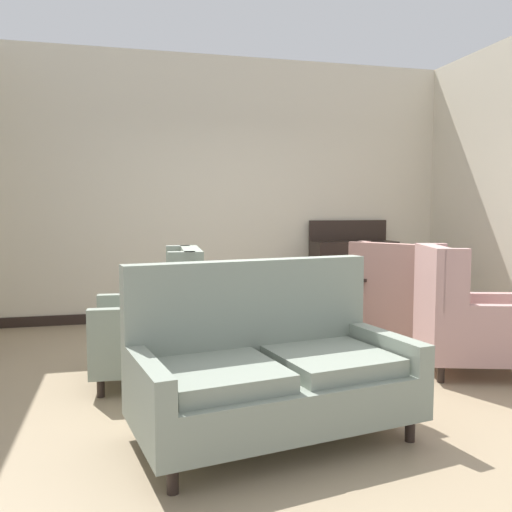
{
  "coord_description": "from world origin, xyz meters",
  "views": [
    {
      "loc": [
        -1.34,
        -4.11,
        1.37
      ],
      "look_at": [
        -0.09,
        0.88,
        0.93
      ],
      "focal_mm": 37.9,
      "sensor_mm": 36.0,
      "label": 1
    }
  ],
  "objects": [
    {
      "name": "porcelain_vase",
      "position": [
        0.13,
        0.27,
        0.6
      ],
      "size": [
        0.2,
        0.2,
        0.34
      ],
      "color": "#4C7A66",
      "rests_on": "coffee_table"
    },
    {
      "name": "armchair_far_left",
      "position": [
        1.38,
        0.78,
        0.45
      ],
      "size": [
        1.1,
        1.1,
        1.04
      ],
      "rotation": [
        0.0,
        0.0,
        2.13
      ],
      "color": "tan",
      "rests_on": "ground"
    },
    {
      "name": "ground",
      "position": [
        0.0,
        0.0,
        0.0
      ],
      "size": [
        8.06,
        8.06,
        0.0
      ],
      "primitive_type": "plane",
      "color": "#9E896B"
    },
    {
      "name": "side_table",
      "position": [
        1.01,
        1.06,
        0.42
      ],
      "size": [
        0.58,
        0.58,
        0.68
      ],
      "color": "black",
      "rests_on": "ground"
    },
    {
      "name": "armchair_near_sideboard",
      "position": [
        1.44,
        -0.22,
        0.44
      ],
      "size": [
        1.08,
        0.96,
        1.07
      ],
      "rotation": [
        0.0,
        0.0,
        7.55
      ],
      "color": "tan",
      "rests_on": "ground"
    },
    {
      "name": "wall_back",
      "position": [
        0.0,
        2.63,
        1.63
      ],
      "size": [
        5.92,
        0.08,
        3.26
      ],
      "primitive_type": "cube",
      "color": "beige",
      "rests_on": "ground"
    },
    {
      "name": "armchair_near_window",
      "position": [
        -1.07,
        0.18,
        0.45
      ],
      "size": [
        0.89,
        0.83,
        1.06
      ],
      "rotation": [
        0.0,
        0.0,
        4.65
      ],
      "color": "gray",
      "rests_on": "ground"
    },
    {
      "name": "settee",
      "position": [
        -0.49,
        -1.04,
        0.41
      ],
      "size": [
        1.77,
        1.12,
        1.05
      ],
      "rotation": [
        0.0,
        0.0,
        0.18
      ],
      "color": "gray",
      "rests_on": "ground"
    },
    {
      "name": "baseboard_back",
      "position": [
        0.0,
        2.58,
        0.06
      ],
      "size": [
        5.76,
        0.03,
        0.12
      ],
      "primitive_type": "cube",
      "color": "black",
      "rests_on": "ground"
    },
    {
      "name": "coffee_table",
      "position": [
        0.1,
        0.33,
        0.39
      ],
      "size": [
        1.0,
        1.0,
        0.46
      ],
      "color": "black",
      "rests_on": "ground"
    },
    {
      "name": "sideboard",
      "position": [
        1.57,
        2.34,
        0.55
      ],
      "size": [
        1.09,
        0.41,
        1.23
      ],
      "color": "black",
      "rests_on": "ground"
    }
  ]
}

